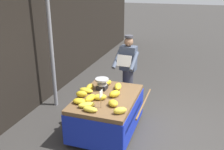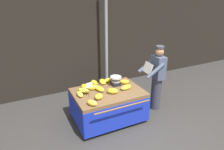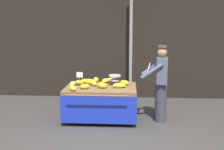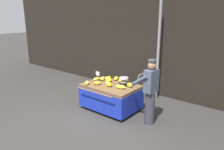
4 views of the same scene
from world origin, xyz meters
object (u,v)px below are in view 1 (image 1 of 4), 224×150
at_px(banana_cart, 107,106).
at_px(banana_bunch_5, 86,90).
at_px(banana_bunch_1, 100,97).
at_px(vendor_person, 128,70).
at_px(street_pole, 51,40).
at_px(price_sign, 101,95).
at_px(banana_bunch_12, 79,101).
at_px(banana_bunch_7, 113,103).
at_px(banana_bunch_6, 90,87).
at_px(banana_bunch_2, 107,83).
at_px(banana_bunch_10, 90,109).
at_px(banana_bunch_11, 81,94).
at_px(banana_bunch_8, 120,111).
at_px(weighing_scale, 102,84).
at_px(banana_bunch_9, 90,98).
at_px(banana_bunch_4, 86,105).
at_px(banana_bunch_0, 115,94).
at_px(banana_bunch_3, 118,86).

bearing_deg(banana_cart, banana_bunch_5, 82.97).
xyz_separation_m(banana_bunch_1, vendor_person, (1.51, -0.14, 0.05)).
relative_size(street_pole, vendor_person, 1.90).
relative_size(price_sign, banana_bunch_12, 1.42).
bearing_deg(price_sign, banana_bunch_7, -51.56).
distance_m(banana_bunch_5, banana_bunch_6, 0.15).
relative_size(banana_bunch_6, banana_bunch_12, 0.94).
bearing_deg(vendor_person, street_pole, 111.95).
bearing_deg(banana_cart, banana_bunch_7, -144.58).
relative_size(street_pole, banana_cart, 2.01).
bearing_deg(banana_bunch_2, banana_bunch_10, -174.49).
bearing_deg(street_pole, banana_bunch_5, -119.16).
bearing_deg(banana_bunch_7, banana_bunch_11, 76.84).
xyz_separation_m(banana_cart, banana_bunch_8, (-0.56, -0.44, 0.27)).
height_order(banana_cart, banana_bunch_2, banana_bunch_2).
height_order(banana_bunch_6, vendor_person, vendor_person).
bearing_deg(banana_bunch_6, banana_bunch_10, -156.77).
distance_m(banana_bunch_7, banana_bunch_11, 0.72).
xyz_separation_m(weighing_scale, banana_bunch_7, (-0.64, -0.45, -0.06)).
xyz_separation_m(price_sign, banana_bunch_9, (0.18, 0.29, -0.18)).
relative_size(banana_bunch_5, vendor_person, 0.17).
xyz_separation_m(weighing_scale, banana_bunch_8, (-0.87, -0.65, -0.06)).
relative_size(banana_cart, weighing_scale, 5.80).
height_order(weighing_scale, banana_bunch_6, weighing_scale).
relative_size(price_sign, banana_bunch_4, 1.13).
bearing_deg(street_pole, banana_bunch_12, -133.05).
relative_size(banana_bunch_0, banana_bunch_3, 0.82).
height_order(banana_bunch_2, vendor_person, vendor_person).
height_order(street_pole, banana_bunch_7, street_pole).
height_order(banana_cart, banana_bunch_6, banana_bunch_6).
bearing_deg(banana_bunch_4, banana_bunch_2, -0.65).
xyz_separation_m(banana_bunch_1, banana_bunch_10, (-0.49, -0.01, -0.01)).
bearing_deg(banana_bunch_10, banana_bunch_4, 44.00).
height_order(banana_bunch_7, banana_bunch_8, banana_bunch_8).
bearing_deg(weighing_scale, banana_bunch_12, 167.23).
bearing_deg(street_pole, banana_bunch_6, -112.44).
relative_size(banana_bunch_2, banana_bunch_4, 0.78).
height_order(banana_bunch_5, banana_bunch_9, banana_bunch_9).
bearing_deg(banana_bunch_10, banana_bunch_6, 23.23).
bearing_deg(banana_bunch_0, street_pole, 69.74).
bearing_deg(banana_bunch_8, price_sign, 76.74).
xyz_separation_m(price_sign, banana_bunch_4, (-0.05, 0.26, -0.20)).
relative_size(banana_bunch_1, banana_bunch_12, 1.04).
bearing_deg(street_pole, banana_bunch_11, -127.21).
bearing_deg(banana_bunch_9, banana_bunch_12, 133.78).
bearing_deg(banana_bunch_12, banana_bunch_7, -80.45).
relative_size(banana_bunch_7, banana_bunch_11, 0.99).
height_order(weighing_scale, banana_bunch_12, weighing_scale).
height_order(banana_bunch_6, banana_bunch_10, banana_bunch_6).
distance_m(banana_bunch_3, banana_bunch_9, 0.79).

